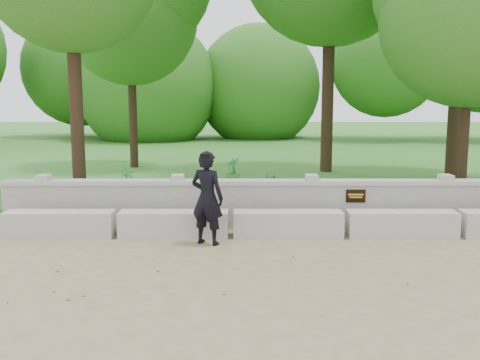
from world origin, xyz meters
name	(u,v)px	position (x,y,z in m)	size (l,w,h in m)	color
ground	(371,270)	(0.00, 0.00, 0.00)	(80.00, 80.00, 0.00)	#9E8561
lawn	(286,157)	(0.00, 14.00, 0.12)	(40.00, 22.00, 0.25)	#226F1D
concrete_bench	(345,224)	(0.00, 1.90, 0.22)	(11.90, 0.45, 0.45)	beige
parapet_wall	(338,203)	(0.00, 2.60, 0.46)	(12.50, 0.35, 0.90)	beige
man_main	(207,198)	(-2.38, 1.41, 0.78)	(0.67, 0.64, 1.56)	black
tree_far_left	(130,7)	(-5.22, 9.75, 5.22)	(4.19, 4.19, 7.07)	#382619
tree_near_right	(472,2)	(3.17, 4.66, 4.46)	(3.94, 3.94, 6.19)	#382619
shrub_a	(127,180)	(-4.38, 4.64, 0.59)	(0.35, 0.24, 0.67)	#267029
shrub_b	(269,186)	(-1.22, 4.01, 0.56)	(0.34, 0.27, 0.62)	#267029
shrub_d	(233,171)	(-2.01, 6.19, 0.59)	(0.38, 0.34, 0.68)	#267029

